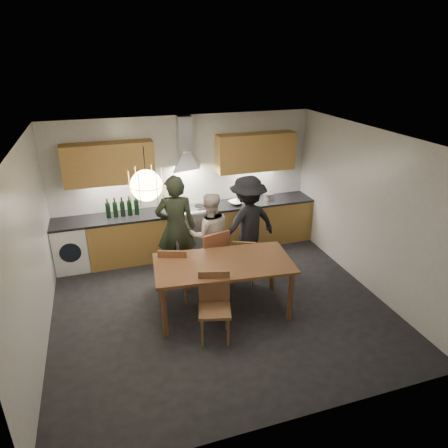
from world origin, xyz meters
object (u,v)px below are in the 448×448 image
object	(u,v)px
dining_table	(223,268)
stock_pot	(269,197)
chair_back_left	(174,271)
person_left	(176,228)
wine_bottles	(122,207)
person_right	(248,224)
person_mid	(210,235)
mixing_bowl	(236,203)
chair_front	(214,301)

from	to	relation	value
dining_table	stock_pot	xyz separation A→B (m)	(1.61, 2.06, 0.23)
chair_back_left	person_left	size ratio (longest dim) A/B	0.51
dining_table	stock_pot	size ratio (longest dim) A/B	10.38
chair_back_left	stock_pot	size ratio (longest dim) A/B	4.73
dining_table	wine_bottles	xyz separation A→B (m)	(-1.24, 2.11, 0.33)
wine_bottles	person_right	bearing A→B (deg)	-25.48
dining_table	person_mid	bearing A→B (deg)	89.88
chair_back_left	mixing_bowl	distance (m)	2.23
stock_pot	chair_back_left	bearing A→B (deg)	-144.91
chair_back_left	dining_table	bearing A→B (deg)	163.27
person_left	person_mid	distance (m)	0.60
person_right	mixing_bowl	xyz separation A→B (m)	(0.10, 0.90, 0.07)
dining_table	wine_bottles	distance (m)	2.47
chair_back_left	stock_pot	bearing A→B (deg)	-125.07
dining_table	person_mid	xyz separation A→B (m)	(0.12, 1.14, 0.01)
mixing_bowl	person_left	bearing A→B (deg)	-149.42
chair_back_left	person_right	bearing A→B (deg)	-135.86
chair_front	wine_bottles	distance (m)	2.81
person_right	dining_table	bearing A→B (deg)	41.65
chair_back_left	person_mid	xyz separation A→B (m)	(0.76, 0.67, 0.21)
dining_table	person_right	distance (m)	1.39
chair_front	person_mid	size ratio (longest dim) A/B	0.63
chair_front	person_left	xyz separation A→B (m)	(-0.17, 1.70, 0.38)
person_left	mixing_bowl	bearing A→B (deg)	-138.27
wine_bottles	dining_table	bearing A→B (deg)	-59.46
stock_pot	person_right	bearing A→B (deg)	-130.90
chair_back_left	mixing_bowl	xyz separation A→B (m)	(1.55, 1.55, 0.39)
dining_table	mixing_bowl	world-z (taller)	mixing_bowl
dining_table	stock_pot	world-z (taller)	stock_pot
mixing_bowl	wine_bottles	bearing A→B (deg)	177.87
person_left	person_mid	bearing A→B (deg)	-177.38
person_right	wine_bottles	size ratio (longest dim) A/B	2.95
chair_front	wine_bottles	size ratio (longest dim) A/B	1.61
chair_back_left	wine_bottles	bearing A→B (deg)	-49.93
dining_table	mixing_bowl	distance (m)	2.23
person_left	mixing_bowl	size ratio (longest dim) A/B	6.41
chair_front	wine_bottles	world-z (taller)	wine_bottles
chair_back_left	person_left	distance (m)	0.86
dining_table	chair_front	size ratio (longest dim) A/B	2.20
stock_pot	person_left	bearing A→B (deg)	-157.97
chair_front	person_right	xyz separation A→B (m)	(1.08, 1.61, 0.33)
stock_pot	wine_bottles	size ratio (longest dim) A/B	0.34
person_mid	wine_bottles	world-z (taller)	person_mid
person_mid	stock_pot	bearing A→B (deg)	-142.30
chair_front	person_right	distance (m)	1.96
dining_table	chair_front	distance (m)	0.59
person_right	mixing_bowl	bearing A→B (deg)	-109.32
person_mid	dining_table	bearing A→B (deg)	90.11
wine_bottles	person_mid	bearing A→B (deg)	-35.31
chair_back_left	mixing_bowl	bearing A→B (deg)	-115.15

